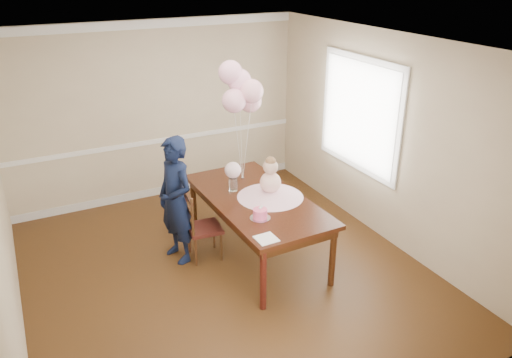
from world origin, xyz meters
name	(u,v)px	position (x,y,z in m)	size (l,w,h in m)	color
floor	(226,273)	(0.00, 0.00, 0.00)	(4.50, 5.00, 0.00)	#351E0D
ceiling	(220,44)	(0.00, 0.00, 2.70)	(4.50, 5.00, 0.02)	silver
wall_back	(157,112)	(0.00, 2.50, 1.35)	(4.50, 0.02, 2.70)	tan
wall_front	(368,296)	(0.00, -2.50, 1.35)	(4.50, 0.02, 2.70)	tan
wall_right	(384,139)	(2.25, 0.00, 1.35)	(0.02, 5.00, 2.70)	tan
chair_rail_trim	(160,141)	(0.00, 2.49, 0.90)	(4.50, 0.02, 0.07)	white
crown_molding	(150,24)	(0.00, 2.49, 2.63)	(4.50, 0.02, 0.12)	white
baseboard_trim	(164,190)	(0.00, 2.49, 0.06)	(4.50, 0.02, 0.12)	silver
window_frame	(360,114)	(2.23, 0.50, 1.55)	(0.02, 1.66, 1.56)	silver
window_blinds	(359,114)	(2.21, 0.50, 1.55)	(0.01, 1.50, 1.40)	silver
dining_table_top	(257,200)	(0.52, 0.21, 0.78)	(1.07, 2.14, 0.05)	black
table_apron	(257,206)	(0.52, 0.21, 0.70)	(0.96, 2.04, 0.11)	black
table_leg_fl	(263,279)	(0.09, -0.79, 0.37)	(0.07, 0.07, 0.75)	black
table_leg_fr	(333,257)	(0.99, -0.77, 0.37)	(0.07, 0.07, 0.75)	black
table_leg_bl	(194,205)	(0.05, 1.18, 0.37)	(0.07, 0.07, 0.75)	black
table_leg_br	(252,191)	(0.95, 1.20, 0.37)	(0.07, 0.07, 0.75)	black
baby_skirt	(270,193)	(0.68, 0.16, 0.86)	(0.81, 0.81, 0.11)	#EDAEC7
baby_torso	(270,182)	(0.68, 0.16, 1.00)	(0.26, 0.26, 0.26)	#FA9EB9
baby_head	(271,167)	(0.68, 0.16, 1.20)	(0.18, 0.18, 0.18)	#D0A88F
baby_hair	(271,162)	(0.68, 0.16, 1.26)	(0.13, 0.13, 0.13)	brown
cake_platter	(260,218)	(0.31, -0.28, 0.81)	(0.24, 0.24, 0.01)	#B7B8BC
birthday_cake	(260,213)	(0.31, -0.28, 0.87)	(0.16, 0.16, 0.11)	#FF5084
cake_flower_a	(260,208)	(0.31, -0.28, 0.94)	(0.03, 0.03, 0.03)	white
cake_flower_b	(262,207)	(0.34, -0.26, 0.94)	(0.03, 0.03, 0.03)	silver
rose_vase_near	(233,184)	(0.35, 0.52, 0.89)	(0.11, 0.11, 0.17)	silver
roses_near	(233,170)	(0.35, 0.52, 1.08)	(0.20, 0.20, 0.20)	beige
napkin	(266,239)	(0.16, -0.71, 0.81)	(0.21, 0.21, 0.01)	white
balloon_weight	(243,178)	(0.61, 0.80, 0.81)	(0.04, 0.04, 0.02)	#B5B5B9
balloon_a	(234,101)	(0.50, 0.80, 1.87)	(0.30, 0.30, 0.30)	#FBB2CF
balloon_b	(251,91)	(0.72, 0.75, 1.98)	(0.30, 0.30, 0.30)	#FFB4CB
balloon_c	(239,81)	(0.63, 0.91, 2.09)	(0.30, 0.30, 0.30)	#FFB4D9
balloon_d	(230,72)	(0.52, 0.92, 2.20)	(0.30, 0.30, 0.30)	#F8B0D4
balloon_e	(250,101)	(0.77, 0.89, 1.82)	(0.30, 0.30, 0.30)	#FFB4C9
balloon_ribbon_a	(239,147)	(0.56, 0.80, 1.26)	(0.00, 0.00, 0.90)	white
balloon_ribbon_b	(247,142)	(0.67, 0.77, 1.32)	(0.00, 0.00, 1.01)	white
balloon_ribbon_c	(241,137)	(0.62, 0.85, 1.37)	(0.00, 0.00, 1.11)	white
balloon_ribbon_d	(237,133)	(0.57, 0.86, 1.42)	(0.00, 0.00, 1.22)	silver
balloon_ribbon_e	(246,146)	(0.69, 0.84, 1.24)	(0.00, 0.00, 0.85)	white
dining_chair_seat	(205,228)	(-0.08, 0.46, 0.41)	(0.40, 0.40, 0.05)	#3D1410
chair_leg_fl	(196,252)	(-0.26, 0.31, 0.19)	(0.04, 0.04, 0.39)	#371E0F
chair_leg_fr	(221,247)	(0.06, 0.28, 0.19)	(0.04, 0.04, 0.39)	#351E0E
chair_leg_bl	(190,239)	(-0.23, 0.64, 0.19)	(0.04, 0.04, 0.39)	#3E1E10
chair_leg_br	(214,234)	(0.10, 0.60, 0.19)	(0.04, 0.04, 0.39)	#341C0E
chair_back_post_l	(193,218)	(-0.28, 0.31, 0.67)	(0.04, 0.04, 0.51)	#351E0E
chair_back_post_r	(186,206)	(-0.24, 0.64, 0.67)	(0.04, 0.04, 0.51)	#36180E
chair_slat_low	(190,220)	(-0.26, 0.48, 0.56)	(0.03, 0.36, 0.05)	#361E0E
chair_slat_mid	(189,209)	(-0.26, 0.48, 0.70)	(0.03, 0.36, 0.05)	#341C0E
chair_slat_top	(188,198)	(-0.26, 0.48, 0.85)	(0.03, 0.36, 0.05)	#34190E
woman	(176,200)	(-0.39, 0.58, 0.80)	(0.58, 0.39, 1.60)	black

